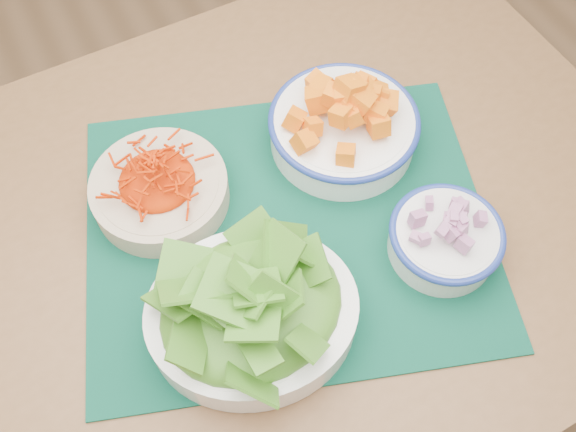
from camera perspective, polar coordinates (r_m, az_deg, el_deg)
The scene contains 7 objects.
ground at distance 1.70m, azimuth 4.11°, elevation -5.62°, with size 4.00×4.00×0.00m, color #A4784F.
table at distance 0.99m, azimuth -4.74°, elevation -4.32°, with size 1.30×0.89×0.75m.
placemat at distance 0.91m, azimuth 0.00°, elevation -1.03°, with size 0.56×0.46×0.00m, color #032C20.
carrot_bowl at distance 0.92m, azimuth -11.43°, elevation 2.65°, with size 0.26×0.26×0.07m.
squash_bowl at distance 0.95m, azimuth 5.01°, elevation 8.36°, with size 0.22×0.22×0.10m.
lettuce_bowl at distance 0.79m, azimuth -3.26°, elevation -8.12°, with size 0.32×0.29×0.12m.
onion_bowl at distance 0.88m, azimuth 13.87°, elevation -1.73°, with size 0.18×0.18×0.08m.
Camera 1 is at (-0.43, -0.58, 1.54)m, focal length 40.00 mm.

